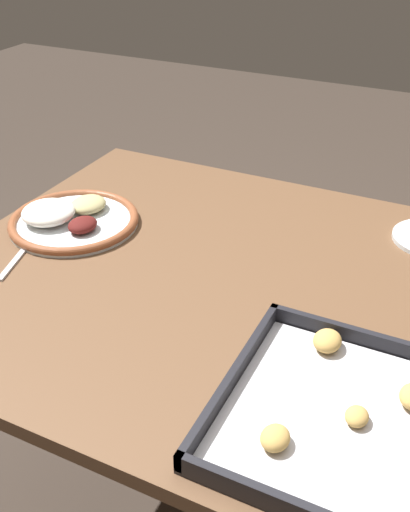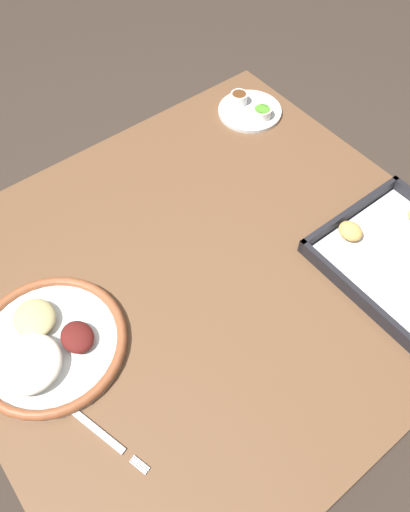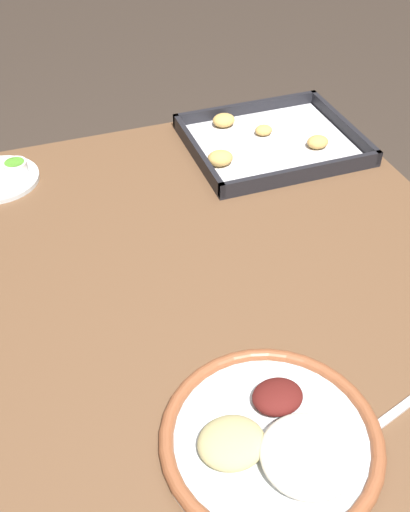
{
  "view_description": "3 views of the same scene",
  "coord_description": "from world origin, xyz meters",
  "views": [
    {
      "loc": [
        0.91,
        0.45,
        1.43
      ],
      "look_at": [
        -0.01,
        0.0,
        0.78
      ],
      "focal_mm": 42.0,
      "sensor_mm": 36.0,
      "label": 1
    },
    {
      "loc": [
        0.46,
        -0.37,
        1.64
      ],
      "look_at": [
        -0.01,
        0.0,
        0.78
      ],
      "focal_mm": 35.0,
      "sensor_mm": 36.0,
      "label": 2
    },
    {
      "loc": [
        -0.28,
        -0.73,
        1.46
      ],
      "look_at": [
        -0.01,
        0.0,
        0.78
      ],
      "focal_mm": 42.0,
      "sensor_mm": 36.0,
      "label": 3
    }
  ],
  "objects": [
    {
      "name": "baking_tray",
      "position": [
        0.26,
        0.34,
        0.76
      ],
      "size": [
        0.37,
        0.31,
        0.04
      ],
      "color": "black",
      "rests_on": "dining_table"
    },
    {
      "name": "ground_plane",
      "position": [
        0.0,
        0.0,
        0.0
      ],
      "size": [
        8.0,
        8.0,
        0.0
      ],
      "primitive_type": "plane",
      "color": "#382D26"
    },
    {
      "name": "dining_table",
      "position": [
        0.0,
        0.0,
        0.64
      ],
      "size": [
        0.96,
        1.04,
        0.75
      ],
      "color": "brown",
      "rests_on": "ground_plane"
    },
    {
      "name": "dinner_plate",
      "position": [
        -0.05,
        -0.36,
        0.76
      ],
      "size": [
        0.3,
        0.3,
        0.05
      ],
      "color": "silver",
      "rests_on": "dining_table"
    },
    {
      "name": "fork",
      "position": [
        0.14,
        -0.37,
        0.75
      ],
      "size": [
        0.22,
        0.07,
        0.0
      ],
      "rotation": [
        0.0,
        0.0,
        0.28
      ],
      "color": "silver",
      "rests_on": "dining_table"
    }
  ]
}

